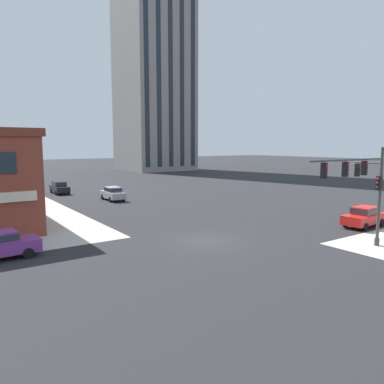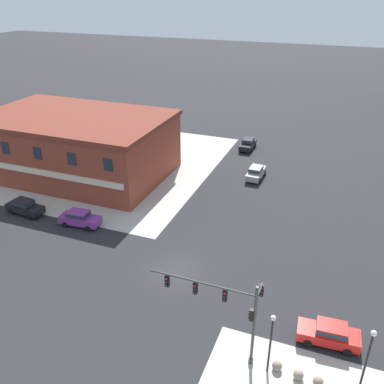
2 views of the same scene
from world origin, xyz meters
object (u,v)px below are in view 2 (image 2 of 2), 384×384
at_px(car_parked_curb, 248,143).
at_px(car_main_northbound_near, 24,206).
at_px(car_cross_eastbound, 256,172).
at_px(bollard_sphere_curb_b, 298,375).
at_px(bollard_sphere_curb_c, 318,382).
at_px(street_lamp_corner_near, 271,337).
at_px(traffic_signal_main, 230,306).
at_px(street_lamp_mid_sidewalk, 368,355).
at_px(car_cross_westbound, 79,218).
at_px(car_main_southbound_near, 329,333).
at_px(bollard_sphere_curb_a, 277,366).

bearing_deg(car_parked_curb, car_main_northbound_near, -122.77).
height_order(car_cross_eastbound, car_parked_curb, same).
bearing_deg(bollard_sphere_curb_b, car_main_northbound_near, 160.75).
bearing_deg(bollard_sphere_curb_b, bollard_sphere_curb_c, -2.85).
bearing_deg(car_main_northbound_near, bollard_sphere_curb_c, -18.66).
bearing_deg(street_lamp_corner_near, traffic_signal_main, 171.93).
height_order(street_lamp_mid_sidewalk, car_cross_westbound, street_lamp_mid_sidewalk).
height_order(street_lamp_corner_near, street_lamp_mid_sidewalk, street_lamp_mid_sidewalk).
xyz_separation_m(bollard_sphere_curb_c, car_main_southbound_near, (0.30, 3.96, 0.58)).
xyz_separation_m(car_main_southbound_near, car_parked_curb, (-15.10, 36.08, 0.00)).
xyz_separation_m(bollard_sphere_curb_c, car_main_northbound_near, (-33.33, 11.26, 0.58)).
height_order(bollard_sphere_curb_a, bollard_sphere_curb_b, same).
distance_m(bollard_sphere_curb_b, street_lamp_mid_sidewalk, 4.82).
bearing_deg(street_lamp_corner_near, car_main_northbound_near, 159.38).
distance_m(bollard_sphere_curb_b, bollard_sphere_curb_c, 1.27).
bearing_deg(car_main_southbound_near, street_lamp_mid_sidewalk, -58.63).
height_order(traffic_signal_main, car_main_southbound_near, traffic_signal_main).
bearing_deg(bollard_sphere_curb_c, bollard_sphere_curb_a, 174.07).
height_order(traffic_signal_main, car_parked_curb, traffic_signal_main).
relative_size(bollard_sphere_curb_c, car_cross_westbound, 0.15).
relative_size(bollard_sphere_curb_b, bollard_sphere_curb_c, 1.00).
relative_size(street_lamp_corner_near, car_main_southbound_near, 1.09).
distance_m(traffic_signal_main, bollard_sphere_curb_b, 6.38).
height_order(traffic_signal_main, car_main_northbound_near, traffic_signal_main).
relative_size(traffic_signal_main, bollard_sphere_curb_b, 11.10).
bearing_deg(bollard_sphere_curb_b, car_main_southbound_near, 68.03).
bearing_deg(car_cross_eastbound, car_parked_curb, 109.75).
xyz_separation_m(traffic_signal_main, car_main_northbound_near, (-27.13, 10.89, -3.46)).
bearing_deg(street_lamp_mid_sidewalk, street_lamp_corner_near, -175.77).
xyz_separation_m(bollard_sphere_curb_b, car_cross_eastbound, (-9.87, 29.78, 0.58)).
height_order(car_main_southbound_near, car_cross_westbound, same).
relative_size(bollard_sphere_curb_b, car_parked_curb, 0.15).
relative_size(bollard_sphere_curb_c, street_lamp_corner_near, 0.14).
xyz_separation_m(bollard_sphere_curb_a, car_parked_curb, (-12.08, 39.76, 0.58)).
distance_m(street_lamp_corner_near, car_main_southbound_near, 5.82).
distance_m(car_cross_eastbound, car_parked_curb, 10.84).
distance_m(car_main_northbound_near, car_parked_curb, 34.24).
distance_m(street_lamp_mid_sidewalk, car_cross_eastbound, 32.55).
height_order(bollard_sphere_curb_a, bollard_sphere_curb_c, same).
bearing_deg(bollard_sphere_curb_a, car_parked_curb, 106.90).
height_order(car_main_southbound_near, car_cross_eastbound, same).
bearing_deg(bollard_sphere_curb_a, street_lamp_mid_sidewalk, 1.12).
height_order(bollard_sphere_curb_a, car_cross_eastbound, car_cross_eastbound).
relative_size(bollard_sphere_curb_a, bollard_sphere_curb_c, 1.00).
distance_m(bollard_sphere_curb_c, street_lamp_mid_sidewalk, 3.92).
relative_size(car_main_northbound_near, car_main_southbound_near, 1.01).
relative_size(traffic_signal_main, street_lamp_corner_near, 1.54).
relative_size(street_lamp_corner_near, car_cross_westbound, 1.09).
height_order(street_lamp_mid_sidewalk, car_main_northbound_near, street_lamp_mid_sidewalk).
height_order(street_lamp_mid_sidewalk, car_cross_eastbound, street_lamp_mid_sidewalk).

